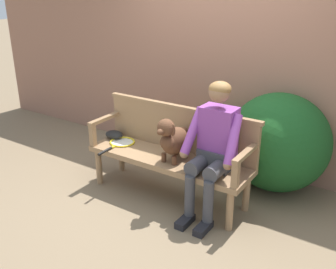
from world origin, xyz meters
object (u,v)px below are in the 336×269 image
Objects in this scene: tennis_racket at (121,143)px; baseball_glove at (114,135)px; garden_bench at (168,162)px; dog_on_bench at (173,139)px; person_seated at (214,145)px.

baseball_glove reaches higher than tennis_racket.
garden_bench is at bearing -8.85° from baseball_glove.
garden_bench is at bearing 147.01° from dog_on_bench.
dog_on_bench is 2.24× the size of baseball_glove.
person_seated is at bearing -0.53° from tennis_racket.
dog_on_bench is 0.94m from baseball_glove.
person_seated is 0.44m from dog_on_bench.
baseball_glove is at bearing 174.48° from garden_bench.
tennis_racket is 0.19m from baseball_glove.
baseball_glove is at bearing 171.17° from dog_on_bench.
dog_on_bench reaches higher than tennis_racket.
person_seated is at bearing -1.72° from garden_bench.
garden_bench is 0.63m from person_seated.
person_seated reaches higher than baseball_glove.
person_seated is 2.73× the size of dog_on_bench.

